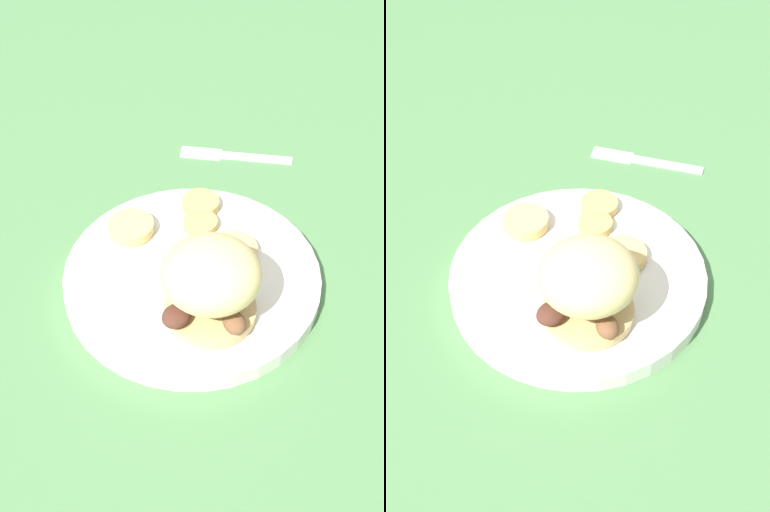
% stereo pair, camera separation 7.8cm
% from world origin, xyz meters
% --- Properties ---
extents(ground_plane, '(4.00, 4.00, 0.00)m').
position_xyz_m(ground_plane, '(0.00, 0.00, 0.00)').
color(ground_plane, '#4C7A47').
extents(dinner_plate, '(0.29, 0.29, 0.02)m').
position_xyz_m(dinner_plate, '(0.00, 0.00, 0.01)').
color(dinner_plate, white).
rests_on(dinner_plate, ground_plane).
extents(sandwich, '(0.10, 0.10, 0.09)m').
position_xyz_m(sandwich, '(0.05, 0.04, 0.07)').
color(sandwich, tan).
rests_on(sandwich, dinner_plate).
extents(potato_round_0, '(0.05, 0.05, 0.01)m').
position_xyz_m(potato_round_0, '(-0.04, -0.09, 0.03)').
color(potato_round_0, '#DBB766').
rests_on(potato_round_0, dinner_plate).
extents(potato_round_1, '(0.04, 0.04, 0.01)m').
position_xyz_m(potato_round_1, '(-0.07, -0.01, 0.03)').
color(potato_round_1, tan).
rests_on(potato_round_1, dinner_plate).
extents(potato_round_2, '(0.05, 0.05, 0.01)m').
position_xyz_m(potato_round_2, '(-0.04, 0.04, 0.03)').
color(potato_round_2, '#DBB766').
rests_on(potato_round_2, dinner_plate).
extents(potato_round_3, '(0.05, 0.05, 0.01)m').
position_xyz_m(potato_round_3, '(-0.11, -0.02, 0.03)').
color(potato_round_3, tan).
rests_on(potato_round_3, dinner_plate).
extents(fork, '(0.04, 0.15, 0.00)m').
position_xyz_m(fork, '(-0.24, -0.02, 0.00)').
color(fork, silver).
rests_on(fork, ground_plane).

